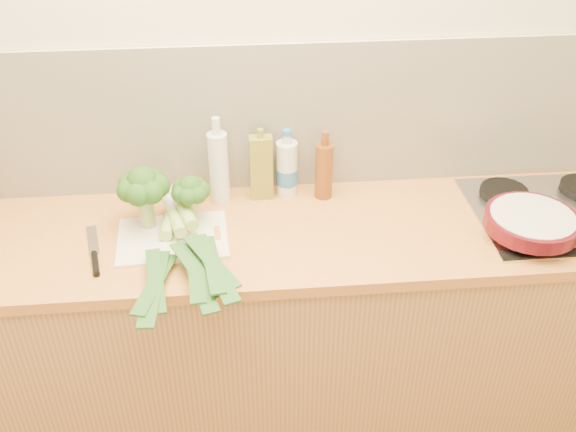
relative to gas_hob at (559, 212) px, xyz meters
name	(u,v)px	position (x,y,z in m)	size (l,w,h in m)	color
room_shell	(258,119)	(-1.02, 0.29, 0.26)	(3.50, 3.50, 3.50)	beige
counter	(268,327)	(-1.02, 0.00, -0.46)	(3.20, 0.62, 0.90)	#BB834E
gas_hob	(559,212)	(0.00, 0.00, 0.00)	(0.58, 0.50, 0.04)	silver
chopping_board	(173,238)	(-1.33, -0.02, -0.01)	(0.36, 0.26, 0.01)	white
broccoli_left	(143,187)	(-1.41, 0.05, 0.15)	(0.17, 0.17, 0.22)	#97A761
broccoli_right	(191,191)	(-1.26, 0.07, 0.11)	(0.13, 0.13, 0.17)	#97A761
leek_front	(166,233)	(-1.34, -0.03, 0.02)	(0.12, 0.72, 0.04)	white
leek_mid	(183,237)	(-1.29, -0.08, 0.04)	(0.21, 0.61, 0.04)	white
leek_back	(194,229)	(-1.25, -0.07, 0.06)	(0.24, 0.61, 0.04)	white
chefs_knife	(95,258)	(-1.57, -0.11, -0.01)	(0.09, 0.28, 0.02)	silver
skillet	(533,221)	(-0.15, -0.12, 0.05)	(0.44, 0.30, 0.05)	#4F0D15
oil_tin	(261,167)	(-1.02, 0.22, 0.11)	(0.08, 0.05, 0.27)	olive
glass_bottle	(219,167)	(-1.17, 0.20, 0.12)	(0.07, 0.07, 0.33)	silver
amber_bottle	(324,170)	(-0.80, 0.20, 0.09)	(0.06, 0.06, 0.26)	brown
water_bottle	(287,170)	(-0.93, 0.23, 0.08)	(0.08, 0.08, 0.24)	silver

